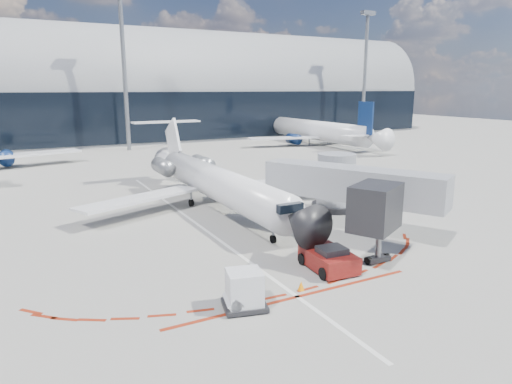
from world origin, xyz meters
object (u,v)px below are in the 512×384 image
uld_container (244,290)px  regional_jet (213,181)px  pushback_tug (329,259)px  ramp_worker (253,293)px

uld_container → regional_jet: bearing=85.9°
pushback_tug → uld_container: (-6.40, -2.05, 0.30)m
regional_jet → pushback_tug: 15.98m
pushback_tug → regional_jet: bearing=96.6°
regional_jet → pushback_tug: size_ratio=5.17×
regional_jet → uld_container: regional_jet is taller
uld_container → pushback_tug: bearing=31.7°
regional_jet → pushback_tug: bearing=-88.0°
regional_jet → uld_container: size_ratio=12.26×
ramp_worker → uld_container: (-0.30, 0.26, 0.09)m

